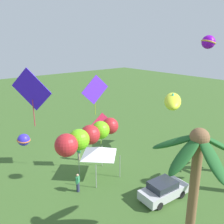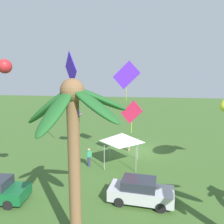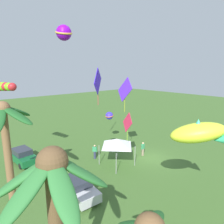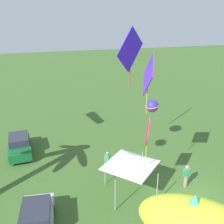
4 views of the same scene
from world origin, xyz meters
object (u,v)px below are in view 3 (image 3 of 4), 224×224
(parked_car_1, at_px, (79,187))
(kite_ball_2, at_px, (109,116))
(palm_tree_2, at_px, (5,129))
(kite_diamond_4, at_px, (98,82))
(kite_fish_1, at_px, (201,133))
(kite_diamond_3, at_px, (127,123))
(parked_car_0, at_px, (23,156))
(kite_diamond_5, at_px, (125,90))
(kite_tube_6, at_px, (5,87))
(spectator_1, at_px, (143,149))
(palm_tree_0, at_px, (54,199))
(festival_tent, at_px, (117,142))
(kite_ball_0, at_px, (64,33))
(spectator_0, at_px, (95,152))

(parked_car_1, height_order, kite_ball_2, kite_ball_2)
(palm_tree_2, height_order, kite_diamond_4, kite_diamond_4)
(kite_fish_1, bearing_deg, kite_diamond_4, -9.94)
(palm_tree_2, relative_size, kite_diamond_3, 2.61)
(parked_car_0, xyz_separation_m, kite_diamond_5, (-7.25, -7.87, 6.97))
(palm_tree_2, height_order, kite_ball_2, palm_tree_2)
(kite_ball_2, xyz_separation_m, kite_tube_6, (1.31, 11.61, 4.33))
(parked_car_1, distance_m, kite_tube_6, 11.42)
(spectator_1, relative_size, kite_fish_1, 0.41)
(palm_tree_0, xyz_separation_m, kite_diamond_4, (13.07, -11.95, 2.95))
(kite_diamond_3, bearing_deg, parked_car_0, 45.10)
(festival_tent, distance_m, kite_ball_0, 12.20)
(kite_diamond_3, bearing_deg, kite_ball_0, 108.53)
(parked_car_0, xyz_separation_m, kite_diamond_4, (-2.07, -8.53, 7.53))
(kite_ball_2, height_order, kite_tube_6, kite_tube_6)
(festival_tent, height_order, kite_ball_0, kite_ball_0)
(parked_car_1, xyz_separation_m, kite_fish_1, (-6.88, -4.78, 5.02))
(palm_tree_2, xyz_separation_m, kite_tube_6, (5.66, -1.63, 2.47))
(palm_tree_0, distance_m, spectator_1, 16.97)
(kite_diamond_5, bearing_deg, festival_tent, 72.51)
(parked_car_0, height_order, kite_fish_1, kite_fish_1)
(parked_car_0, relative_size, kite_ball_0, 3.38)
(parked_car_0, height_order, kite_diamond_5, kite_diamond_5)
(kite_fish_1, relative_size, kite_tube_6, 1.21)
(spectator_0, relative_size, kite_diamond_4, 0.36)
(parked_car_0, height_order, spectator_1, spectator_1)
(parked_car_1, height_order, spectator_0, spectator_0)
(kite_diamond_5, bearing_deg, spectator_1, -89.90)
(palm_tree_2, relative_size, parked_car_1, 1.89)
(parked_car_1, bearing_deg, palm_tree_2, 55.89)
(kite_diamond_3, relative_size, kite_diamond_5, 0.85)
(palm_tree_2, distance_m, kite_ball_0, 7.81)
(palm_tree_0, relative_size, kite_diamond_3, 2.49)
(kite_fish_1, distance_m, kite_ball_2, 14.77)
(parked_car_1, height_order, kite_tube_6, kite_tube_6)
(kite_fish_1, xyz_separation_m, kite_ball_2, (13.96, -4.42, -1.98))
(kite_ball_2, relative_size, kite_tube_6, 0.42)
(parked_car_0, height_order, festival_tent, festival_tent)
(festival_tent, bearing_deg, spectator_1, -93.60)
(palm_tree_2, relative_size, kite_ball_0, 6.38)
(spectator_0, height_order, kite_ball_2, kite_ball_2)
(parked_car_1, relative_size, kite_diamond_3, 1.38)
(palm_tree_2, xyz_separation_m, kite_diamond_5, (-1.13, -10.55, 2.06))
(parked_car_0, bearing_deg, kite_diamond_4, -103.65)
(palm_tree_0, distance_m, spectator_0, 15.28)
(palm_tree_0, xyz_separation_m, kite_fish_1, (-0.59, -9.55, 0.44))
(spectator_0, distance_m, kite_fish_1, 12.51)
(parked_car_0, distance_m, spectator_1, 13.10)
(spectator_1, distance_m, kite_diamond_5, 7.55)
(palm_tree_0, xyz_separation_m, kite_tube_6, (14.67, -2.37, 2.80))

